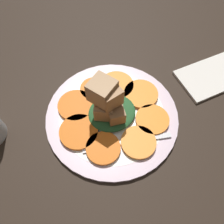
% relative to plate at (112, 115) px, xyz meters
% --- Properties ---
extents(table_slab, '(1.20, 1.20, 0.02)m').
position_rel_plate_xyz_m(table_slab, '(0.00, 0.00, -0.02)').
color(table_slab, black).
rests_on(table_slab, ground).
extents(plate, '(0.30, 0.30, 0.01)m').
position_rel_plate_xyz_m(plate, '(0.00, 0.00, 0.00)').
color(plate, silver).
rests_on(plate, table_slab).
extents(carrot_slice_0, '(0.07, 0.07, 0.01)m').
position_rel_plate_xyz_m(carrot_slice_0, '(0.02, -0.09, 0.01)').
color(carrot_slice_0, orange).
rests_on(carrot_slice_0, plate).
extents(carrot_slice_1, '(0.07, 0.07, 0.01)m').
position_rel_plate_xyz_m(carrot_slice_1, '(0.07, -0.05, 0.01)').
color(carrot_slice_1, orange).
rests_on(carrot_slice_1, plate).
extents(carrot_slice_2, '(0.08, 0.08, 0.01)m').
position_rel_plate_xyz_m(carrot_slice_2, '(0.08, 0.02, 0.01)').
color(carrot_slice_2, orange).
rests_on(carrot_slice_2, plate).
extents(carrot_slice_3, '(0.08, 0.08, 0.01)m').
position_rel_plate_xyz_m(carrot_slice_3, '(0.04, 0.07, 0.01)').
color(carrot_slice_3, orange).
rests_on(carrot_slice_3, plate).
extents(carrot_slice_4, '(0.07, 0.07, 0.01)m').
position_rel_plate_xyz_m(carrot_slice_4, '(-0.01, 0.08, 0.01)').
color(carrot_slice_4, orange).
rests_on(carrot_slice_4, plate).
extents(carrot_slice_5, '(0.08, 0.08, 0.01)m').
position_rel_plate_xyz_m(carrot_slice_5, '(-0.07, 0.05, 0.01)').
color(carrot_slice_5, orange).
rests_on(carrot_slice_5, plate).
extents(carrot_slice_6, '(0.08, 0.08, 0.01)m').
position_rel_plate_xyz_m(carrot_slice_6, '(-0.08, -0.01, 0.01)').
color(carrot_slice_6, orange).
rests_on(carrot_slice_6, plate).
extents(carrot_slice_7, '(0.07, 0.07, 0.01)m').
position_rel_plate_xyz_m(carrot_slice_7, '(-0.05, -0.07, 0.01)').
color(carrot_slice_7, orange).
rests_on(carrot_slice_7, plate).
extents(center_pile, '(0.11, 0.10, 0.11)m').
position_rel_plate_xyz_m(center_pile, '(-0.01, 0.00, 0.05)').
color(center_pile, '#235128').
rests_on(center_pile, plate).
extents(fork, '(0.19, 0.07, 0.00)m').
position_rel_plate_xyz_m(fork, '(-0.00, -0.07, 0.01)').
color(fork, silver).
rests_on(fork, plate).
extents(napkin, '(0.17, 0.10, 0.01)m').
position_rel_plate_xyz_m(napkin, '(0.28, -0.00, -0.00)').
color(napkin, silver).
rests_on(napkin, table_slab).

